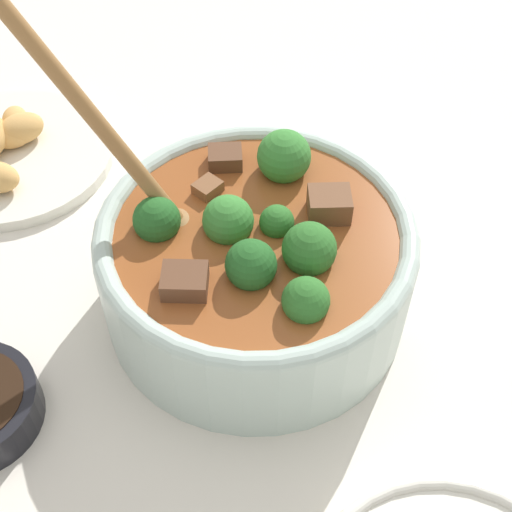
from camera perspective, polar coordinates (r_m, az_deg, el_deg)
name	(u,v)px	position (r m, az deg, el deg)	size (l,w,h in m)	color
ground_plane	(256,303)	(0.59, 0.00, -3.79)	(4.00, 4.00, 0.00)	silver
stew_bowl	(256,260)	(0.55, -0.04, -0.33)	(0.24, 0.27, 0.26)	#B2C6BC
food_plate	(9,151)	(0.75, -19.13, 7.93)	(0.20, 0.20, 0.05)	silver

